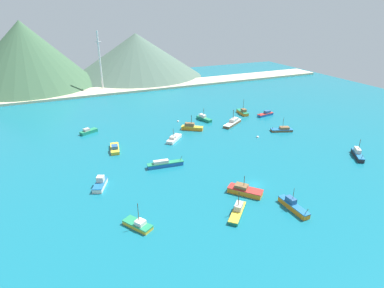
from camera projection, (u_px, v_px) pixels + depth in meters
The scene contains 23 objects.
ground at pixel (205, 145), 111.33m from camera, with size 260.00×280.00×0.50m.
fishing_boat_0 at pixel (282, 129), 122.55m from camera, with size 8.55×5.43×5.45m.
fishing_boat_1 at pixel (358, 154), 101.46m from camera, with size 6.48×8.28×5.94m.
fishing_boat_2 at pixel (138, 224), 69.32m from camera, with size 5.82×7.22×6.15m.
fishing_boat_3 at pixel (165, 164), 95.49m from camera, with size 11.00×3.09×2.62m.
fishing_boat_4 at pixel (238, 211), 73.72m from camera, with size 7.83×7.94×5.82m.
fishing_boat_5 at pixel (88, 131), 120.47m from camera, with size 6.95×4.90×2.08m.
fishing_boat_6 at pixel (115, 148), 106.17m from camera, with size 4.07×8.79×2.15m.
fishing_boat_7 at pixel (204, 118), 133.97m from camera, with size 4.01×8.12×5.24m.
fishing_boat_8 at pixel (192, 127), 123.68m from camera, with size 8.04×6.62×5.90m.
fishing_boat_9 at pixel (293, 206), 75.33m from camera, with size 2.04×9.15×5.52m.
fishing_boat_10 at pixel (100, 184), 84.64m from camera, with size 4.97×7.10×2.78m.
fishing_boat_11 at pixel (245, 190), 81.68m from camera, with size 8.00×8.64×5.01m.
fishing_boat_12 at pixel (174, 139), 114.00m from camera, with size 7.61×7.60×4.71m.
fishing_boat_13 at pixel (266, 114), 139.72m from camera, with size 8.05×3.50×2.18m.
fishing_boat_14 at pixel (233, 123), 129.28m from camera, with size 10.78×8.18×6.17m.
fishing_boat_15 at pixel (243, 112), 141.77m from camera, with size 3.07×7.91×6.76m.
buoy_0 at pixel (258, 137), 116.72m from camera, with size 0.96×0.96×0.96m.
buoy_1 at pixel (178, 121), 132.57m from camera, with size 0.93×0.93×0.93m.
beach_strip at pixel (137, 88), 185.23m from camera, with size 247.00×17.15×1.20m, color beige.
hill_west at pixel (25, 55), 181.99m from camera, with size 76.64×76.64×36.95m.
hill_central at pixel (137, 55), 213.15m from camera, with size 85.89×85.89×27.82m.
radio_tower at pixel (100, 61), 175.10m from camera, with size 3.22×2.57×32.18m.
Camera 1 is at (-45.74, -61.45, 44.02)m, focal length 30.12 mm.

